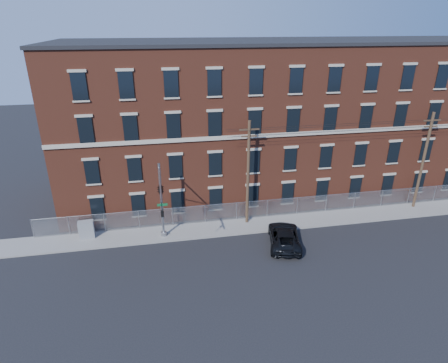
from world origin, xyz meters
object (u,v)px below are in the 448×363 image
object	(u,v)px
traffic_signal_mast	(161,194)
utility_cabinet	(86,230)
utility_pole_near	(248,172)
pickup_truck	(284,236)

from	to	relation	value
traffic_signal_mast	utility_cabinet	distance (m)	8.73
traffic_signal_mast	utility_cabinet	xyz separation A→B (m)	(-6.77, 3.26, -4.45)
utility_cabinet	utility_pole_near	bearing A→B (deg)	-3.34
traffic_signal_mast	utility_pole_near	xyz separation A→B (m)	(8.00, 3.42, -0.05)
utility_pole_near	utility_cabinet	xyz separation A→B (m)	(-14.77, -0.16, -4.40)
traffic_signal_mast	utility_pole_near	size ratio (longest dim) A/B	0.70
pickup_truck	utility_cabinet	xyz separation A→B (m)	(-17.08, 4.08, 0.18)
pickup_truck	traffic_signal_mast	bearing A→B (deg)	9.17
traffic_signal_mast	utility_pole_near	world-z (taller)	utility_pole_near
pickup_truck	utility_cabinet	size ratio (longest dim) A/B	3.35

